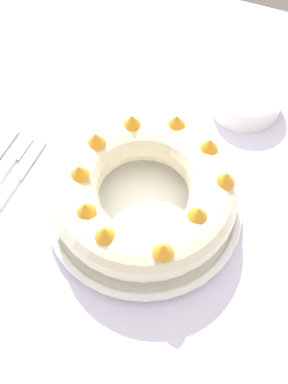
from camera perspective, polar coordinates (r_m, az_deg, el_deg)
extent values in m
plane|color=#4C4742|center=(1.42, 0.26, -19.46)|extent=(8.00, 8.00, 0.00)
cube|color=silver|center=(0.70, 0.50, -5.51)|extent=(1.25, 1.21, 0.03)
cylinder|color=brown|center=(1.47, -12.26, 12.68)|extent=(0.06, 0.06, 0.75)
cylinder|color=white|center=(0.70, 0.00, -2.36)|extent=(0.29, 0.29, 0.01)
torus|color=white|center=(0.69, 0.00, -1.84)|extent=(0.30, 0.30, 0.01)
torus|color=beige|center=(0.65, 0.00, 0.00)|extent=(0.27, 0.27, 0.07)
cone|color=orange|center=(0.56, 2.46, -7.22)|extent=(0.03, 0.03, 0.02)
cone|color=orange|center=(0.59, 6.86, -2.82)|extent=(0.04, 0.04, 0.02)
cone|color=orange|center=(0.62, 10.39, 1.81)|extent=(0.03, 0.03, 0.02)
cone|color=orange|center=(0.65, 8.32, 6.04)|extent=(0.04, 0.04, 0.02)
cone|color=orange|center=(0.68, 4.17, 9.06)|extent=(0.04, 0.04, 0.02)
cone|color=orange|center=(0.68, -1.53, 9.11)|extent=(0.04, 0.04, 0.02)
cone|color=orange|center=(0.66, -6.14, 6.79)|extent=(0.04, 0.04, 0.02)
cone|color=orange|center=(0.63, -8.22, 2.77)|extent=(0.04, 0.04, 0.02)
cone|color=orange|center=(0.59, -7.45, -2.04)|extent=(0.04, 0.04, 0.02)
cone|color=orange|center=(0.57, -5.03, -5.17)|extent=(0.04, 0.04, 0.02)
cube|color=silver|center=(0.80, -15.39, 5.44)|extent=(0.02, 0.05, 0.01)
cube|color=white|center=(0.75, -17.42, -0.53)|extent=(0.02, 0.07, 0.01)
cube|color=silver|center=(0.78, -14.41, 4.07)|extent=(0.02, 0.09, 0.00)
cylinder|color=white|center=(0.84, 12.80, 11.57)|extent=(0.13, 0.13, 0.05)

